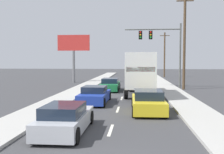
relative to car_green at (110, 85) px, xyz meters
name	(u,v)px	position (x,y,z in m)	size (l,w,h in m)	color
ground_plane	(126,87)	(1.47, 4.35, -0.60)	(140.00, 140.00, 0.00)	#3D3D3F
sidewalk_right	(172,91)	(6.18, -0.65, -0.53)	(2.31, 80.00, 0.14)	#B2AFA8
sidewalk_left	(78,90)	(-3.23, -0.65, -0.53)	(2.31, 80.00, 0.14)	#B2AFA8
lane_markings	(124,91)	(1.47, -0.42, -0.59)	(0.14, 52.00, 0.01)	silver
car_green	(110,85)	(0.00, 0.00, 0.00)	(1.91, 4.50, 1.29)	#196B38
car_blue	(95,95)	(-0.37, -8.04, -0.02)	(2.02, 4.55, 1.25)	#1E389E
car_silver	(65,119)	(-0.43, -15.99, -0.01)	(1.83, 4.31, 1.26)	#B7BABF
box_truck	(140,72)	(2.96, -3.61, 1.53)	(2.54, 8.68, 3.73)	white
car_yellow	(148,102)	(3.34, -11.04, 0.02)	(2.03, 4.52, 1.33)	yellow
traffic_signal_mast	(158,41)	(5.18, 3.87, 4.78)	(6.47, 0.69, 7.38)	#595B56
utility_pole_mid	(184,41)	(7.83, 1.97, 4.58)	(1.80, 0.28, 10.08)	brown
utility_pole_far	(165,54)	(8.14, 23.63, 3.77)	(1.80, 0.28, 8.47)	brown
roadside_billboard	(74,48)	(-6.16, 9.93, 4.31)	(4.60, 0.36, 6.77)	slate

